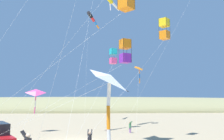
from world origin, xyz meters
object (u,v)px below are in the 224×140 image
Objects in this scene: kite_windsock_blue_topmost at (92,19)px; kite_box_magenta_far_left at (125,51)px; person_child_grey_jacket at (108,123)px; kite_box_white_trailing at (164,29)px; kite_delta_teal_far_right at (139,69)px; kite_delta_small_distant at (111,81)px; person_bystander_far at (130,126)px; person_child_green_jacket at (90,140)px; kite_box_long_streamer_right at (113,56)px; kite_delta_striped_overhead at (36,93)px.

kite_box_magenta_far_left is (19.30, 3.28, -9.72)m from kite_windsock_blue_topmost.
kite_box_magenta_far_left is at bearing 9.65° from kite_windsock_blue_topmost.
kite_box_white_trailing is at bearing 36.56° from person_child_grey_jacket.
kite_delta_small_distant is at bearing -12.99° from kite_delta_teal_far_right.
person_bystander_far is 14.88m from kite_delta_small_distant.
kite_box_white_trailing reaches higher than person_bystander_far.
person_child_green_jacket is at bearing -8.18° from person_child_grey_jacket.
kite_box_white_trailing is at bearing 1.37° from kite_delta_teal_far_right.
person_child_grey_jacket is 11.96m from kite_box_white_trailing.
kite_delta_teal_far_right reaches higher than person_bystander_far.
kite_delta_teal_far_right is 0.95× the size of kite_box_magenta_far_left.
kite_box_long_streamer_right reaches higher than kite_box_magenta_far_left.
kite_delta_striped_overhead reaches higher than person_child_grey_jacket.
kite_windsock_blue_topmost is 21.86m from kite_box_magenta_far_left.
kite_box_long_streamer_right is (-11.50, 2.20, 7.66)m from person_child_green_jacket.
kite_windsock_blue_topmost is at bearing -132.00° from kite_delta_teal_far_right.
kite_delta_small_distant reaches higher than kite_delta_striped_overhead.
kite_delta_teal_far_right is (6.07, 6.74, -9.27)m from kite_windsock_blue_topmost.
kite_box_magenta_far_left reaches higher than person_child_green_jacket.
kite_delta_striped_overhead is (-0.84, -9.73, 3.36)m from person_bystander_far.
kite_box_long_streamer_right is at bearing 132.42° from person_child_grey_jacket.
kite_box_long_streamer_right is 8.78m from kite_box_magenta_far_left.
kite_delta_teal_far_right is 6.05m from kite_box_long_streamer_right.
person_child_green_jacket is at bearing -169.74° from kite_delta_small_distant.
kite_box_white_trailing is 1.02× the size of kite_delta_striped_overhead.
kite_windsock_blue_topmost is 18.95m from kite_delta_striped_overhead.
kite_delta_small_distant reaches higher than person_bystander_far.
kite_box_magenta_far_left is (8.67, 0.44, -1.26)m from kite_box_long_streamer_right.
kite_delta_small_distant is at bearing -10.44° from kite_box_magenta_far_left.
person_bystander_far is 0.11× the size of kite_delta_striped_overhead.
kite_box_white_trailing is 12.81m from kite_delta_small_distant.
person_child_green_jacket is at bearing -43.10° from kite_box_magenta_far_left.
kite_windsock_blue_topmost is 30.80m from kite_delta_small_distant.
kite_box_magenta_far_left is (-2.82, 2.64, 6.40)m from person_child_green_jacket.
kite_delta_striped_overhead is (6.78, -12.09, -3.60)m from kite_delta_teal_far_right.
kite_windsock_blue_topmost is 13.88m from kite_box_long_streamer_right.
person_bystander_far is at bearing -17.22° from kite_delta_teal_far_right.
person_bystander_far is 0.12× the size of kite_delta_teal_far_right.
person_bystander_far is at bearing 17.72° from kite_windsock_blue_topmost.
kite_delta_small_distant is (27.94, 1.69, -12.85)m from kite_windsock_blue_topmost.
kite_delta_striped_overhead is at bearing -111.37° from kite_box_white_trailing.
kite_box_white_trailing reaches higher than person_child_grey_jacket.
kite_windsock_blue_topmost reaches higher than kite_box_long_streamer_right.
kite_box_white_trailing is (11.62, 0.28, 1.97)m from kite_delta_teal_far_right.
kite_delta_teal_far_right is at bearing 162.78° from person_bystander_far.
kite_delta_teal_far_right is 22.73m from kite_delta_small_distant.
kite_box_long_streamer_right reaches higher than kite_delta_small_distant.
kite_delta_small_distant is (10.25, -5.32, -5.55)m from kite_box_white_trailing.
person_child_green_jacket is at bearing -20.79° from kite_delta_teal_far_right.
person_bystander_far is 8.49m from kite_box_long_streamer_right.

